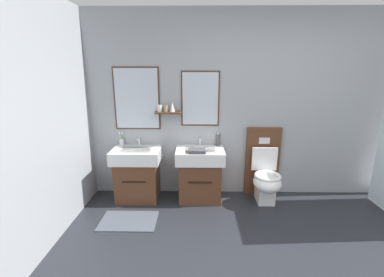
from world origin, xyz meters
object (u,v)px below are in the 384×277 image
(vanity_sink_left, at_px, (138,172))
(vanity_sink_right, at_px, (200,173))
(soap_dispenser, at_px, (218,140))
(toilet, at_px, (264,174))
(toothbrush_cup, at_px, (121,142))
(folded_hand_towel, at_px, (197,151))

(vanity_sink_left, bearing_deg, vanity_sink_right, 0.00)
(soap_dispenser, bearing_deg, toilet, -14.81)
(toothbrush_cup, bearing_deg, toilet, -4.56)
(vanity_sink_left, bearing_deg, toothbrush_cup, 145.37)
(vanity_sink_left, relative_size, folded_hand_towel, 3.35)
(vanity_sink_left, xyz_separation_m, vanity_sink_right, (0.87, 0.00, 0.00))
(vanity_sink_left, height_order, soap_dispenser, soap_dispenser)
(vanity_sink_right, xyz_separation_m, toilet, (0.90, 0.01, -0.01))
(folded_hand_towel, bearing_deg, vanity_sink_left, 169.86)
(vanity_sink_right, relative_size, toothbrush_cup, 3.78)
(vanity_sink_right, relative_size, folded_hand_towel, 3.35)
(vanity_sink_left, distance_m, soap_dispenser, 1.22)
(vanity_sink_left, distance_m, toilet, 1.77)
(toothbrush_cup, bearing_deg, folded_hand_towel, -16.48)
(vanity_sink_left, bearing_deg, toilet, 0.29)
(vanity_sink_left, distance_m, vanity_sink_right, 0.87)
(vanity_sink_right, distance_m, soap_dispenser, 0.53)
(vanity_sink_left, height_order, folded_hand_towel, folded_hand_towel)
(toilet, xyz_separation_m, folded_hand_towel, (-0.94, -0.16, 0.38))
(vanity_sink_right, bearing_deg, soap_dispenser, 35.07)
(vanity_sink_left, relative_size, toothbrush_cup, 3.78)
(soap_dispenser, bearing_deg, vanity_sink_right, -144.93)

